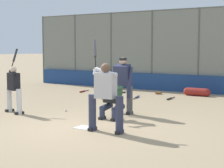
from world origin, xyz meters
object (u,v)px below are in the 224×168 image
Objects in this scene: spare_bat_near_backstop at (170,99)px; equipment_bag_dugout_side at (197,92)px; batter_at_plate at (105,95)px; batter_on_deck at (14,88)px; catcher_behind_plate at (112,97)px; umpire_home at (123,84)px; baseball_loose at (66,110)px; spare_bat_third_base_side at (137,97)px; spare_bat_by_padding at (122,92)px; fielding_glove_on_dirt at (159,93)px; spare_bat_first_base_side at (83,91)px.

equipment_bag_dugout_side is at bearing 159.13° from spare_bat_near_backstop.
batter_at_plate is 7.76m from equipment_bag_dugout_side.
batter_on_deck is at bearing -14.36° from batter_at_plate.
catcher_behind_plate is 1.03× the size of equipment_bag_dugout_side.
umpire_home is 5.44m from equipment_bag_dugout_side.
baseball_loose is at bearing 68.80° from equipment_bag_dugout_side.
spare_bat_by_padding is at bearing 37.47° from spare_bat_third_base_side.
batter_at_plate is 1.65m from catcher_behind_plate.
batter_on_deck is 6.61× the size of fielding_glove_on_dirt.
spare_bat_first_base_side is (4.40, -3.93, -0.90)m from umpire_home.
batter_on_deck is at bearing 42.52° from baseball_loose.
umpire_home is 23.48× the size of baseball_loose.
catcher_behind_plate is 16.37× the size of baseball_loose.
spare_bat_first_base_side is at bearing 67.42° from spare_bat_third_base_side.
umpire_home is 2.15× the size of spare_bat_near_backstop.
catcher_behind_plate is 4.70m from spare_bat_near_backstop.
batter_on_deck is 5.79m from spare_bat_first_base_side.
umpire_home reaches higher than spare_bat_first_base_side.
baseball_loose is at bearing 159.55° from spare_bat_third_base_side.
catcher_behind_plate is 4.67m from spare_bat_third_base_side.
catcher_behind_plate is at bearing 0.05° from spare_bat_near_backstop.
batter_on_deck reaches higher than equipment_bag_dugout_side.
batter_at_plate reaches higher than fielding_glove_on_dirt.
umpire_home is 5.74× the size of fielding_glove_on_dirt.
equipment_bag_dugout_side is at bearing -58.99° from spare_bat_third_base_side.
batter_at_plate is at bearing 110.14° from umpire_home.
fielding_glove_on_dirt is at bearing 11.72° from equipment_bag_dugout_side.
fielding_glove_on_dirt is (1.26, -5.93, -0.57)m from catcher_behind_plate.
spare_bat_third_base_side is 4.06m from baseball_loose.
umpire_home is at bearing 41.40° from spare_bat_first_base_side.
equipment_bag_dugout_side is at bearing 120.23° from spare_bat_by_padding.
spare_bat_near_backstop is at bearing 81.00° from spare_bat_first_base_side.
baseball_loose reaches higher than spare_bat_by_padding.
batter_at_plate reaches higher than spare_bat_near_backstop.
baseball_loose reaches higher than spare_bat_first_base_side.
batter_on_deck is at bearing 11.37° from spare_bat_by_padding.
equipment_bag_dugout_side is at bearing 99.53° from spare_bat_first_base_side.
batter_on_deck is at bearing 63.62° from equipment_bag_dugout_side.
spare_bat_third_base_side is 1.07× the size of spare_bat_first_base_side.
spare_bat_third_base_side is (1.37, -3.49, -0.90)m from umpire_home.
spare_bat_third_base_side is at bearing -68.96° from catcher_behind_plate.
spare_bat_near_backstop is at bearing -85.67° from catcher_behind_plate.
spare_bat_first_base_side is at bearing -41.98° from umpire_home.
spare_bat_near_backstop is at bearing 88.99° from spare_bat_by_padding.
umpire_home is (0.87, -2.35, 0.02)m from batter_at_plate.
equipment_bag_dugout_side is (-0.49, -5.36, -0.77)m from umpire_home.
baseball_loose is (0.69, 5.59, -0.02)m from fielding_glove_on_dirt.
batter_on_deck is at bearing 7.44° from spare_bat_first_base_side.
spare_bat_by_padding is at bearing -76.52° from batter_on_deck.
fielding_glove_on_dirt reaches higher than spare_bat_near_backstop.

